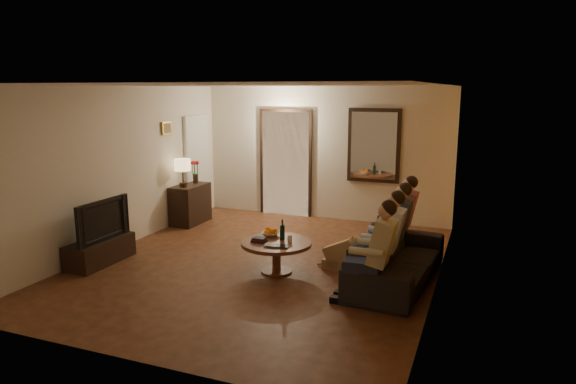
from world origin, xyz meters
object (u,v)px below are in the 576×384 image
at_px(sofa, 397,259).
at_px(wine_bottle, 282,229).
at_px(table_lamp, 183,173).
at_px(person_b, 386,244).
at_px(dresser, 190,204).
at_px(person_c, 394,232).
at_px(tv, 98,220).
at_px(laptop, 275,247).
at_px(person_d, 401,222).
at_px(tv_stand, 100,251).
at_px(coffee_table, 276,257).
at_px(bowl, 271,234).
at_px(person_a, 377,258).
at_px(dog, 340,251).

height_order(sofa, wine_bottle, wine_bottle).
distance_m(table_lamp, person_b, 4.50).
height_order(dresser, person_c, person_c).
relative_size(tv, person_b, 0.88).
distance_m(tv, wine_bottle, 2.74).
xyz_separation_m(sofa, laptop, (-1.54, -0.55, 0.14)).
distance_m(dresser, wine_bottle, 3.22).
bearing_deg(person_d, tv_stand, -156.90).
bearing_deg(dresser, coffee_table, -36.38).
height_order(dresser, coffee_table, dresser).
distance_m(dresser, sofa, 4.55).
bearing_deg(bowl, person_c, 11.46).
distance_m(person_a, person_c, 1.20).
relative_size(tv_stand, dog, 1.94).
bearing_deg(sofa, dog, 85.07).
bearing_deg(dog, person_c, 19.53).
bearing_deg(wine_bottle, bowl, 152.45).
relative_size(dresser, sofa, 0.39).
bearing_deg(table_lamp, tv_stand, -90.00).
relative_size(table_lamp, sofa, 0.25).
height_order(coffee_table, bowl, bowl).
height_order(dog, wine_bottle, wine_bottle).
relative_size(dresser, coffee_table, 0.85).
distance_m(dresser, laptop, 3.48).
height_order(person_d, laptop, person_d).
height_order(tv_stand, laptop, laptop).
bearing_deg(sofa, tv_stand, 106.56).
height_order(person_b, wine_bottle, person_b).
distance_m(person_a, person_b, 0.60).
bearing_deg(dog, tv_stand, -155.96).
bearing_deg(sofa, person_b, 166.59).
xyz_separation_m(person_a, dog, (-0.73, 1.05, -0.32)).
xyz_separation_m(person_a, laptop, (-1.44, 0.35, -0.14)).
relative_size(table_lamp, wine_bottle, 1.74).
relative_size(person_b, coffee_table, 1.21).
height_order(tv_stand, tv, tv).
xyz_separation_m(dresser, wine_bottle, (2.65, -1.81, 0.23)).
relative_size(sofa, bowl, 8.42).
bearing_deg(coffee_table, table_lamp, 146.89).
relative_size(sofa, dog, 3.90).
distance_m(sofa, bowl, 1.83).
height_order(table_lamp, wine_bottle, table_lamp).
bearing_deg(coffee_table, person_c, 20.26).
bearing_deg(table_lamp, person_b, -22.63).
relative_size(tv, dog, 1.88).
relative_size(tv_stand, laptop, 3.30).
relative_size(tv_stand, wine_bottle, 3.50).
bearing_deg(table_lamp, wine_bottle, -31.05).
bearing_deg(person_a, laptop, 166.30).
bearing_deg(wine_bottle, person_b, -5.03).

